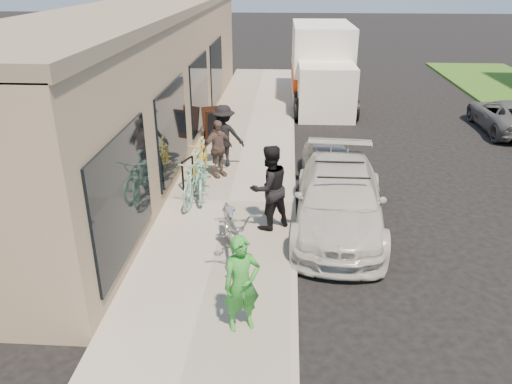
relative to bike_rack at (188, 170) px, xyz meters
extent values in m
plane|color=black|center=(3.11, -3.77, -0.61)|extent=(120.00, 120.00, 0.00)
cube|color=#9D988D|center=(1.11, -0.77, -0.54)|extent=(3.00, 34.00, 0.15)
cube|color=gray|center=(2.66, -0.77, -0.55)|extent=(0.12, 34.00, 0.13)
cube|color=tan|center=(-2.14, 4.23, 1.39)|extent=(3.50, 20.00, 4.00)
cube|color=gray|center=(-2.14, 4.23, 3.49)|extent=(3.60, 20.00, 0.25)
cube|color=black|center=(-0.37, -3.77, 0.99)|extent=(0.06, 3.00, 2.20)
cube|color=black|center=(-0.37, 0.23, 0.99)|extent=(0.06, 3.00, 2.20)
cube|color=black|center=(-0.37, 4.23, 0.99)|extent=(0.06, 3.00, 2.20)
cube|color=black|center=(-0.37, 8.23, 0.99)|extent=(0.06, 3.00, 2.20)
cylinder|color=black|center=(-0.08, -0.23, -0.09)|extent=(0.05, 0.05, 0.74)
cylinder|color=black|center=(0.08, 0.23, -0.09)|extent=(0.05, 0.05, 0.74)
cylinder|color=black|center=(0.00, 0.00, 0.28)|extent=(0.22, 0.48, 0.05)
cube|color=black|center=(0.16, 3.78, 0.04)|extent=(0.66, 0.48, 1.00)
cube|color=black|center=(0.02, 4.11, 0.04)|extent=(0.66, 0.48, 1.00)
cube|color=black|center=(0.18, 3.75, 0.10)|extent=(0.51, 0.35, 0.72)
imported|color=silver|center=(3.64, -1.63, 0.06)|extent=(2.26, 4.80, 1.35)
cylinder|color=black|center=(3.64, -2.14, 0.76)|extent=(1.07, 0.04, 0.04)
cylinder|color=black|center=(3.64, -1.24, 0.76)|extent=(1.07, 0.04, 0.04)
imported|color=gray|center=(3.60, 0.71, -0.07)|extent=(1.46, 3.28, 1.10)
cube|color=white|center=(3.91, 7.29, 0.38)|extent=(2.12, 2.12, 1.98)
cube|color=black|center=(3.91, 7.29, 0.79)|extent=(1.93, 0.10, 0.94)
cube|color=white|center=(3.85, 10.42, 1.00)|extent=(2.48, 4.42, 3.03)
cube|color=#DC3F0C|center=(3.85, 10.42, 0.32)|extent=(2.50, 4.45, 0.57)
cylinder|color=black|center=(2.87, 6.75, -0.20)|extent=(0.28, 0.84, 0.83)
cylinder|color=black|center=(4.96, 6.78, -0.20)|extent=(0.28, 0.84, 0.83)
cylinder|color=black|center=(2.85, 7.90, -0.20)|extent=(0.28, 0.84, 0.83)
cylinder|color=black|center=(4.94, 7.93, -0.20)|extent=(0.28, 0.84, 0.83)
cylinder|color=black|center=(2.78, 11.86, -0.20)|extent=(0.28, 0.84, 0.83)
cylinder|color=black|center=(4.87, 11.90, -0.20)|extent=(0.28, 0.84, 0.83)
imported|color=#515356|center=(10.12, 5.94, -0.07)|extent=(1.84, 3.95, 1.09)
imported|color=silver|center=(1.52, -3.36, 0.15)|extent=(1.38, 2.48, 1.23)
imported|color=green|center=(1.85, -5.33, 0.32)|extent=(0.67, 0.57, 1.57)
imported|color=black|center=(2.13, -2.02, 0.46)|extent=(1.13, 1.09, 1.84)
imported|color=#7FBEA9|center=(0.33, -0.78, 0.10)|extent=(0.73, 1.92, 1.12)
imported|color=#7FBEA9|center=(0.43, -0.44, 0.03)|extent=(0.91, 1.96, 0.99)
imported|color=yellow|center=(0.17, 0.89, 0.02)|extent=(0.55, 1.62, 0.96)
imported|color=black|center=(0.73, 1.57, 0.40)|extent=(1.13, 0.66, 1.73)
imported|color=brown|center=(0.66, 0.77, 0.30)|extent=(0.93, 0.87, 1.54)
camera|label=1|loc=(2.46, -11.53, 4.64)|focal=35.00mm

